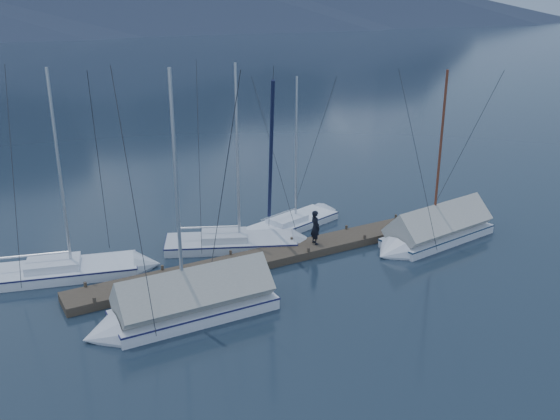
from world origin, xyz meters
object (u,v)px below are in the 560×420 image
object	(u,v)px
sailboat_open_mid	(250,243)
person	(315,227)
sailboat_open_right	(301,221)
sailboat_open_left	(85,270)
sailboat_covered_far	(180,307)
sailboat_covered_near	(431,233)

from	to	relation	value
sailboat_open_mid	person	world-z (taller)	sailboat_open_mid
sailboat_open_right	person	xyz separation A→B (m)	(-1.28, -3.19, 0.97)
sailboat_open_mid	sailboat_open_right	world-z (taller)	sailboat_open_mid
sailboat_open_left	sailboat_open_right	world-z (taller)	sailboat_open_left
sailboat_open_mid	person	xyz separation A→B (m)	(2.28, -1.83, 0.95)
sailboat_covered_far	person	distance (m)	7.86
sailboat_open_left	sailboat_covered_far	xyz separation A→B (m)	(2.04, -5.39, 0.30)
sailboat_open_right	sailboat_covered_far	bearing A→B (deg)	-145.51
sailboat_covered_far	sailboat_open_left	bearing A→B (deg)	110.71
sailboat_covered_near	person	size ratio (longest dim) A/B	5.60
sailboat_open_mid	sailboat_open_right	bearing A→B (deg)	20.84
sailboat_covered_near	person	world-z (taller)	sailboat_covered_near
sailboat_open_right	sailboat_open_mid	bearing A→B (deg)	-159.16
person	sailboat_open_right	bearing A→B (deg)	-19.45
sailboat_covered_far	sailboat_covered_near	bearing A→B (deg)	4.18
sailboat_covered_far	sailboat_open_right	bearing A→B (deg)	34.49
sailboat_open_mid	sailboat_open_right	distance (m)	3.81
sailboat_open_left	sailboat_covered_near	bearing A→B (deg)	-17.18
sailboat_open_mid	sailboat_covered_far	bearing A→B (deg)	-137.92
sailboat_open_mid	sailboat_covered_far	world-z (taller)	sailboat_covered_far
sailboat_open_left	person	xyz separation A→B (m)	(9.37, -2.66, 0.95)
sailboat_covered_near	person	bearing A→B (deg)	160.40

